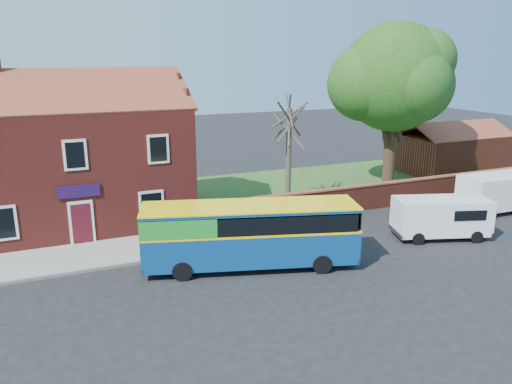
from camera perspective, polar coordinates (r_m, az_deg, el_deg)
name	(u,v)px	position (r m, az deg, el deg)	size (l,w,h in m)	color
ground	(272,281)	(21.39, 1.88, -10.14)	(120.00, 120.00, 0.00)	black
pavement	(87,256)	(25.02, -18.78, -6.94)	(18.00, 3.50, 0.12)	gray
kerb	(90,270)	(23.40, -18.42, -8.46)	(18.00, 0.15, 0.14)	slate
grass_strip	(357,182)	(38.24, 11.49, 1.14)	(26.00, 12.00, 0.04)	#426B28
shop_building	(72,163)	(29.61, -20.28, 3.11)	(12.30, 8.13, 10.50)	maroon
boundary_wall	(411,191)	(33.44, 17.31, 0.11)	(22.00, 0.38, 1.60)	maroon
outbuilding	(452,152)	(43.55, 21.49, 4.24)	(8.20, 5.06, 4.17)	maroon
bus	(244,232)	(22.13, -1.43, -4.63)	(9.75, 4.90, 2.89)	navy
van_near	(441,216)	(27.55, 20.43, -2.59)	(5.14, 3.29, 2.10)	white
van_far	(501,191)	(33.63, 26.21, 0.12)	(5.26, 2.26, 2.29)	white
large_tree	(394,81)	(36.55, 15.47, 12.18)	(9.42, 7.45, 11.49)	black
bare_tree	(289,152)	(31.11, 3.74, 4.60)	(2.50, 2.98, 6.66)	#4C4238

